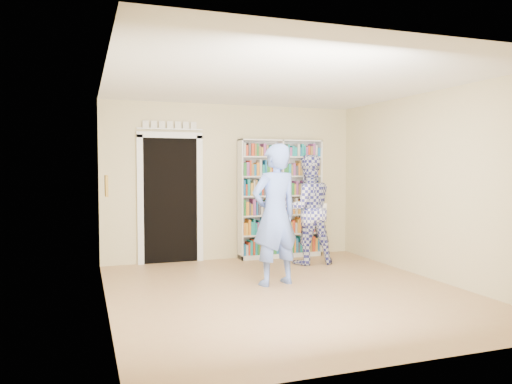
{
  "coord_description": "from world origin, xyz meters",
  "views": [
    {
      "loc": [
        -2.49,
        -5.9,
        1.63
      ],
      "look_at": [
        -0.12,
        0.9,
        1.26
      ],
      "focal_mm": 35.0,
      "sensor_mm": 36.0,
      "label": 1
    }
  ],
  "objects": [
    {
      "name": "floor",
      "position": [
        0.0,
        0.0,
        0.0
      ],
      "size": [
        5.0,
        5.0,
        0.0
      ],
      "primitive_type": "plane",
      "color": "#AC7B53",
      "rests_on": "ground"
    },
    {
      "name": "ceiling",
      "position": [
        0.0,
        0.0,
        2.7
      ],
      "size": [
        5.0,
        5.0,
        0.0
      ],
      "primitive_type": "plane",
      "rotation": [
        3.14,
        0.0,
        0.0
      ],
      "color": "white",
      "rests_on": "wall_back"
    },
    {
      "name": "wall_back",
      "position": [
        0.0,
        2.5,
        1.35
      ],
      "size": [
        4.5,
        0.0,
        4.5
      ],
      "primitive_type": "plane",
      "rotation": [
        1.57,
        0.0,
        0.0
      ],
      "color": "beige",
      "rests_on": "floor"
    },
    {
      "name": "wall_left",
      "position": [
        -2.25,
        0.0,
        1.35
      ],
      "size": [
        0.0,
        5.0,
        5.0
      ],
      "primitive_type": "plane",
      "rotation": [
        1.57,
        0.0,
        1.57
      ],
      "color": "beige",
      "rests_on": "floor"
    },
    {
      "name": "wall_right",
      "position": [
        2.25,
        0.0,
        1.35
      ],
      "size": [
        0.0,
        5.0,
        5.0
      ],
      "primitive_type": "plane",
      "rotation": [
        1.57,
        0.0,
        -1.57
      ],
      "color": "beige",
      "rests_on": "floor"
    },
    {
      "name": "bookshelf",
      "position": [
        0.84,
        2.34,
        1.06
      ],
      "size": [
        1.52,
        0.29,
        2.1
      ],
      "rotation": [
        0.0,
        0.0,
        0.39
      ],
      "color": "white",
      "rests_on": "floor"
    },
    {
      "name": "doorway",
      "position": [
        -1.1,
        2.48,
        1.18
      ],
      "size": [
        1.1,
        0.08,
        2.43
      ],
      "color": "black",
      "rests_on": "floor"
    },
    {
      "name": "wall_art",
      "position": [
        -2.23,
        0.2,
        1.4
      ],
      "size": [
        0.03,
        0.25,
        0.25
      ],
      "primitive_type": "cube",
      "color": "brown",
      "rests_on": "wall_left"
    },
    {
      "name": "man_blue",
      "position": [
        -0.01,
        0.43,
        0.97
      ],
      "size": [
        0.79,
        0.6,
        1.93
      ],
      "primitive_type": "imported",
      "rotation": [
        0.0,
        0.0,
        3.35
      ],
      "color": "#6281DA",
      "rests_on": "floor"
    },
    {
      "name": "man_plaid",
      "position": [
        1.04,
        1.62,
        0.91
      ],
      "size": [
        0.94,
        0.77,
        1.82
      ],
      "primitive_type": "imported",
      "rotation": [
        0.0,
        0.0,
        3.05
      ],
      "color": "navy",
      "rests_on": "floor"
    },
    {
      "name": "paper_sheet",
      "position": [
        1.21,
        1.44,
        0.88
      ],
      "size": [
        0.18,
        0.04,
        0.26
      ],
      "primitive_type": "cube",
      "rotation": [
        0.0,
        0.0,
        0.18
      ],
      "color": "white",
      "rests_on": "man_plaid"
    }
  ]
}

